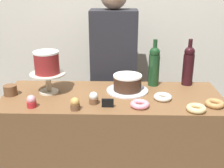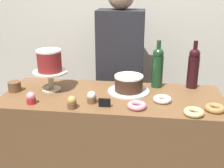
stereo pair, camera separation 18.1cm
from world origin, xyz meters
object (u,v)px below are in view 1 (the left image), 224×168
white_layer_cake (47,62)px  cupcake_vanilla (94,98)px  chocolate_round_cake (127,82)px  wine_bottle_dark_red (188,65)px  donut_maple (215,104)px  cake_stand_pedestal (48,79)px  donut_glazed (196,108)px  donut_pink (140,104)px  price_sign_chalkboard (108,103)px  donut_sugar (163,97)px  cupcake_strawberry (31,102)px  cookie_stack (10,90)px  cupcake_caramel (75,104)px  wine_bottle_green (154,65)px  barista_figure (113,80)px

white_layer_cake → cupcake_vanilla: 0.39m
chocolate_round_cake → wine_bottle_dark_red: size_ratio=0.58×
cupcake_vanilla → donut_maple: (0.71, -0.02, -0.02)m
cake_stand_pedestal → donut_glazed: bearing=-16.1°
chocolate_round_cake → donut_pink: bearing=-74.9°
cupcake_vanilla → cake_stand_pedestal: bearing=151.1°
white_layer_cake → chocolate_round_cake: white_layer_cake is taller
donut_pink → price_sign_chalkboard: bearing=-177.7°
white_layer_cake → donut_sugar: bearing=-7.6°
donut_sugar → price_sign_chalkboard: price_sign_chalkboard is taller
cupcake_strawberry → cookie_stack: size_ratio=0.88×
white_layer_cake → cupcake_vanilla: size_ratio=2.16×
cake_stand_pedestal → donut_pink: 0.63m
white_layer_cake → cupcake_caramel: (0.21, -0.26, -0.17)m
cupcake_vanilla → wine_bottle_green: bearing=40.3°
donut_pink → cookie_stack: bearing=168.9°
cupcake_vanilla → cupcake_strawberry: bearing=-170.6°
wine_bottle_dark_red → donut_sugar: bearing=-126.9°
barista_figure → donut_maple: bearing=-46.5°
wine_bottle_dark_red → cupcake_strawberry: (-0.99, -0.41, -0.11)m
wine_bottle_dark_red → donut_pink: (-0.36, -0.39, -0.13)m
cookie_stack → donut_glazed: bearing=-10.4°
wine_bottle_dark_red → chocolate_round_cake: bearing=-161.5°
cupcake_vanilla → donut_glazed: (0.59, -0.09, -0.02)m
cupcake_strawberry → donut_pink: cupcake_strawberry is taller
cupcake_strawberry → donut_sugar: cupcake_strawberry is taller
chocolate_round_cake → cupcake_caramel: bearing=-135.8°
chocolate_round_cake → wine_bottle_green: size_ratio=0.58×
wine_bottle_green → cupcake_strawberry: size_ratio=4.38×
white_layer_cake → donut_glazed: 0.96m
cake_stand_pedestal → donut_glazed: size_ratio=2.04×
donut_glazed → barista_figure: 0.87m
wine_bottle_dark_red → donut_sugar: wine_bottle_dark_red is taller
donut_pink → donut_maple: 0.44m
price_sign_chalkboard → wine_bottle_dark_red: bearing=36.2°
cake_stand_pedestal → cupcake_vanilla: size_ratio=3.07×
cupcake_caramel → donut_glazed: size_ratio=0.66×
wine_bottle_green → price_sign_chalkboard: size_ratio=4.65×
cookie_stack → white_layer_cake: bearing=12.2°
cupcake_strawberry → chocolate_round_cake: bearing=25.4°
wine_bottle_dark_red → cupcake_vanilla: (-0.63, -0.35, -0.11)m
chocolate_round_cake → price_sign_chalkboard: chocolate_round_cake is taller
donut_glazed → donut_maple: bearing=29.1°
white_layer_cake → donut_sugar: (0.74, -0.10, -0.19)m
chocolate_round_cake → donut_maple: (0.51, -0.23, -0.05)m
donut_glazed → cupcake_caramel: bearing=-180.0°
cupcake_vanilla → barista_figure: size_ratio=0.05×
wine_bottle_green → cupcake_strawberry: wine_bottle_green is taller
cupcake_strawberry → donut_glazed: bearing=-1.8°
chocolate_round_cake → cupcake_caramel: size_ratio=2.54×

